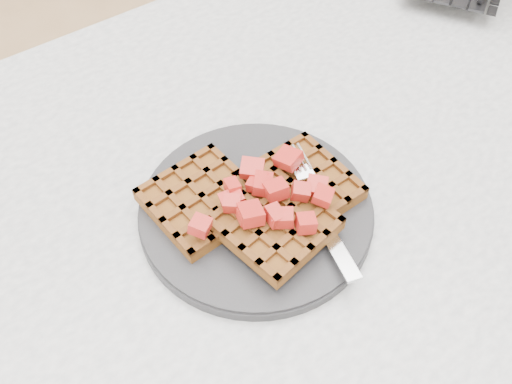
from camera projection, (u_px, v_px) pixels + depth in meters
ground at (307, 373)px, 1.28m from camera, size 4.00×4.00×0.00m
table at (339, 201)px, 0.78m from camera, size 1.20×0.80×0.75m
plate at (256, 210)px, 0.62m from camera, size 0.25×0.25×0.02m
waffles at (258, 202)px, 0.60m from camera, size 0.21×0.19×0.03m
strawberry_pile at (256, 183)px, 0.58m from camera, size 0.15×0.15×0.02m
fork at (314, 206)px, 0.60m from camera, size 0.07×0.18×0.02m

